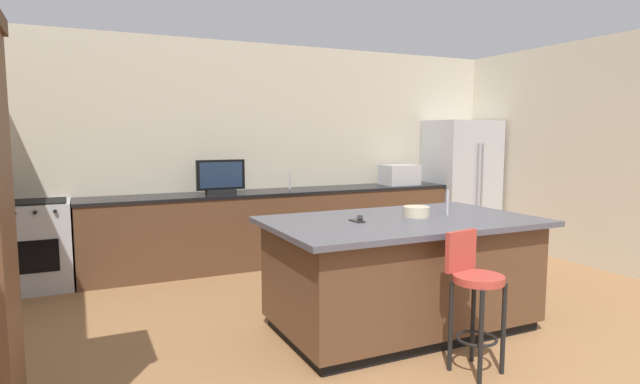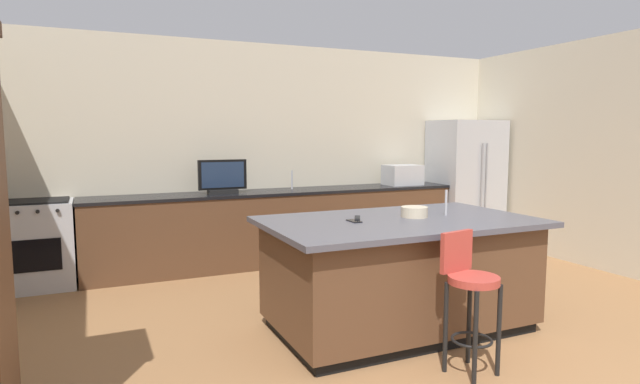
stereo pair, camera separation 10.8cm
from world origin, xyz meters
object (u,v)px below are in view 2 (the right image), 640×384
(range_oven, at_px, (33,245))
(cell_phone, at_px, (354,221))
(tv_monitor, at_px, (223,178))
(bar_stool_center, at_px, (469,290))
(refrigerator, at_px, (465,183))
(fruit_bowl, at_px, (414,212))
(tv_remote, at_px, (357,218))
(microwave, at_px, (402,175))
(kitchen_island, at_px, (399,273))

(range_oven, distance_m, cell_phone, 3.53)
(range_oven, bearing_deg, tv_monitor, -1.45)
(range_oven, bearing_deg, bar_stool_center, -49.73)
(bar_stool_center, bearing_deg, refrigerator, 39.47)
(tv_monitor, bearing_deg, range_oven, 178.55)
(bar_stool_center, xyz_separation_m, fruit_bowl, (0.18, 0.91, 0.40))
(bar_stool_center, distance_m, cell_phone, 1.06)
(tv_monitor, relative_size, tv_remote, 3.36)
(microwave, xyz_separation_m, fruit_bowl, (-1.49, -2.47, -0.08))
(microwave, relative_size, fruit_bowl, 2.15)
(tv_remote, bearing_deg, cell_phone, -103.81)
(refrigerator, distance_m, range_oven, 5.59)
(kitchen_island, relative_size, microwave, 4.60)
(microwave, relative_size, tv_remote, 2.82)
(refrigerator, distance_m, fruit_bowl, 3.50)
(bar_stool_center, bearing_deg, microwave, 52.43)
(refrigerator, height_order, bar_stool_center, refrigerator)
(kitchen_island, bearing_deg, bar_stool_center, -90.44)
(cell_phone, distance_m, tv_remote, 0.11)
(refrigerator, bearing_deg, kitchen_island, -137.76)
(bar_stool_center, bearing_deg, kitchen_island, 78.20)
(cell_phone, bearing_deg, tv_remote, 46.09)
(tv_remote, bearing_deg, bar_stool_center, -43.81)
(range_oven, bearing_deg, fruit_bowl, -39.07)
(kitchen_island, xyz_separation_m, cell_phone, (-0.40, 0.05, 0.46))
(refrigerator, bearing_deg, bar_stool_center, -129.17)
(microwave, xyz_separation_m, tv_monitor, (-2.54, -0.05, 0.05))
(microwave, bearing_deg, refrigerator, -3.52)
(range_oven, relative_size, tv_monitor, 1.63)
(tv_remote, bearing_deg, refrigerator, 66.08)
(refrigerator, bearing_deg, fruit_bowl, -136.41)
(tv_remote, bearing_deg, kitchen_island, 6.96)
(cell_phone, bearing_deg, bar_stool_center, -68.58)
(refrigerator, bearing_deg, cell_phone, -142.20)
(range_oven, distance_m, bar_stool_center, 4.44)
(tv_monitor, xyz_separation_m, tv_remote, (0.55, -2.34, -0.17))
(refrigerator, relative_size, tv_monitor, 3.17)
(fruit_bowl, height_order, tv_remote, fruit_bowl)
(tv_monitor, bearing_deg, fruit_bowl, -66.69)
(refrigerator, relative_size, range_oven, 1.94)
(refrigerator, distance_m, bar_stool_center, 4.30)
(fruit_bowl, distance_m, cell_phone, 0.57)
(bar_stool_center, distance_m, tv_remote, 1.11)
(range_oven, distance_m, fruit_bowl, 3.95)
(tv_monitor, relative_size, bar_stool_center, 0.60)
(tv_remote, bearing_deg, fruit_bowl, 18.74)
(microwave, distance_m, cell_phone, 3.22)
(kitchen_island, xyz_separation_m, microwave, (1.66, 2.52, 0.58))
(microwave, height_order, fruit_bowl, microwave)
(bar_stool_center, xyz_separation_m, tv_remote, (-0.32, 1.00, 0.36))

